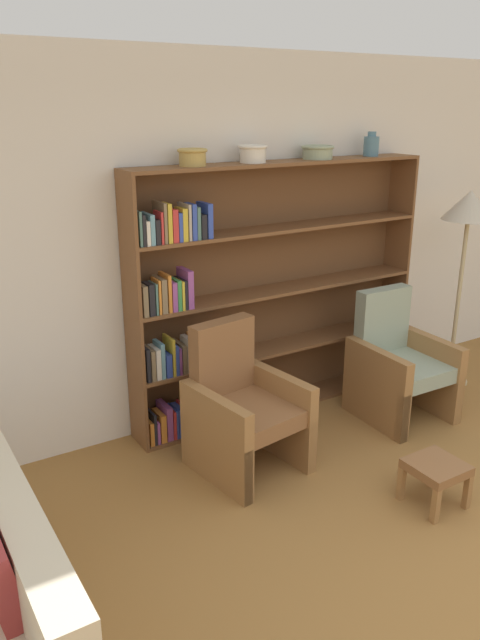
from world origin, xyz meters
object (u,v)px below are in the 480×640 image
vase_tall (371,146)px  armchair_cushioned (398,365)px  bowl_brass (253,153)px  armchair_leather (243,409)px  floor_lamp (468,216)px  bowl_stoneware (318,151)px  bookshelf (254,297)px  bowl_terracotta (193,156)px  footstool (436,471)px

vase_tall → armchair_cushioned: size_ratio=0.19×
bowl_brass → armchair_leather: 1.80m
bowl_brass → armchair_cushioned: 2.00m
armchair_cushioned → floor_lamp: size_ratio=0.58×
vase_tall → floor_lamp: vase_tall is taller
bowl_stoneware → bowl_brass: bearing=180.0°
bookshelf → bowl_terracotta: (-0.51, -0.02, 1.07)m
vase_tall → armchair_cushioned: 1.76m
bowl_brass → footstool: size_ratio=0.65×
armchair_leather → footstool: (0.78, -1.02, -0.19)m
bowl_terracotta → bowl_brass: 0.48m
bowl_terracotta → floor_lamp: bowl_terracotta is taller
bowl_stoneware → footstool: 2.45m
bowl_terracotta → bookshelf: bearing=2.7°
floor_lamp → footstool: floor_lamp is taller
bookshelf → bowl_brass: bearing=-144.2°
footstool → armchair_leather: bearing=127.4°
bowl_stoneware → floor_lamp: size_ratio=0.15×
armchair_leather → armchair_cushioned: (1.45, 0.00, 0.00)m
bowl_brass → armchair_cushioned: size_ratio=0.21×
armchair_leather → armchair_cushioned: 1.45m
bowl_stoneware → footstool: size_ratio=0.78×
bowl_brass → armchair_cushioned: bowl_brass is taller
armchair_leather → armchair_cushioned: bearing=171.8°
bowl_stoneware → armchair_leather: size_ratio=0.25×
vase_tall → bowl_terracotta: bearing=180.0°
bowl_brass → armchair_cushioned: bearing=-31.9°
bookshelf → floor_lamp: bearing=-14.2°
vase_tall → footstool: vase_tall is taller
bowl_brass → armchair_leather: size_ratio=0.21×
bookshelf → floor_lamp: 1.94m
bowl_terracotta → bowl_stoneware: (1.06, 0.00, -0.01)m
floor_lamp → footstool: size_ratio=5.32×
bookshelf → vase_tall: vase_tall is taller
bowl_terracotta → vase_tall: (1.60, 0.00, 0.02)m
bookshelf → bowl_stoneware: 1.20m
bookshelf → floor_lamp: (1.81, -0.46, 0.53)m
bookshelf → bowl_terracotta: size_ratio=12.17×
armchair_cushioned → footstool: size_ratio=3.10×
floor_lamp → armchair_cushioned: bearing=-167.9°
bookshelf → bowl_terracotta: 1.19m
armchair_cushioned → floor_lamp: 1.39m
bowl_brass → vase_tall: vase_tall is taller
armchair_cushioned → armchair_leather: bearing=1.4°
bookshelf → armchair_cushioned: bookshelf is taller
armchair_leather → floor_lamp: (2.31, 0.18, 1.08)m
bookshelf → armchair_leather: bookshelf is taller
bowl_brass → footstool: bowl_brass is taller
armchair_leather → bowl_terracotta: bearing=-96.7°
bowl_brass → armchair_leather: bowl_brass is taller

